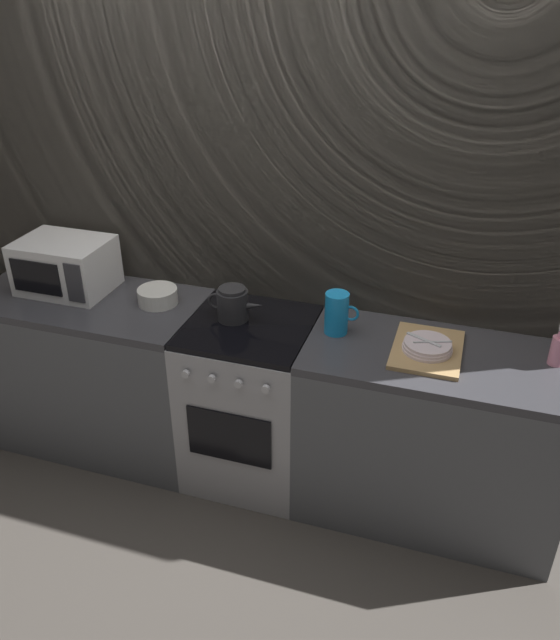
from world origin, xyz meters
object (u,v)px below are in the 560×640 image
spray_bottle (559,348)px  microwave (65,265)px  pitcher (337,313)px  dish_pile (427,348)px  stove_unit (251,401)px  mixing_bowl (158,296)px  kettle (233,304)px

spray_bottle → microwave: bearing=-179.7°
pitcher → dish_pile: bearing=-7.2°
microwave → spray_bottle: bearing=0.3°
stove_unit → mixing_bowl: 0.71m
stove_unit → dish_pile: 0.96m
pitcher → spray_bottle: 0.96m
mixing_bowl → pitcher: (0.92, -0.01, 0.06)m
spray_bottle → kettle: bearing=-177.9°
kettle → dish_pile: (0.93, -0.02, -0.06)m
microwave → stove_unit: bearing=-3.8°
mixing_bowl → dish_pile: (1.35, -0.06, -0.02)m
microwave → dish_pile: bearing=-2.0°
dish_pile → mixing_bowl: bearing=177.4°
stove_unit → mixing_bowl: mixing_bowl is taller
microwave → pitcher: size_ratio=2.30×
kettle → mixing_bowl: 0.43m
pitcher → mixing_bowl: bearing=179.5°
mixing_bowl → spray_bottle: 1.89m
mixing_bowl → dish_pile: size_ratio=0.50×
microwave → mixing_bowl: (0.52, -0.00, -0.10)m
mixing_bowl → kettle: bearing=-5.0°
microwave → spray_bottle: (2.41, 0.01, -0.06)m
stove_unit → pitcher: size_ratio=4.50×
microwave → spray_bottle: microwave is taller
kettle → dish_pile: bearing=-1.5°
dish_pile → spray_bottle: (0.54, 0.08, 0.06)m
microwave → pitcher: 1.45m
stove_unit → mixing_bowl: size_ratio=4.50×
kettle → pitcher: 0.50m
microwave → spray_bottle: size_ratio=2.27×
stove_unit → pitcher: pitcher is taller
stove_unit → mixing_bowl: bearing=172.8°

